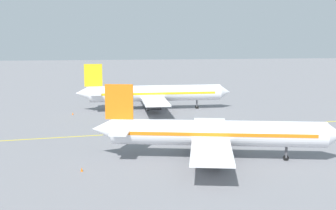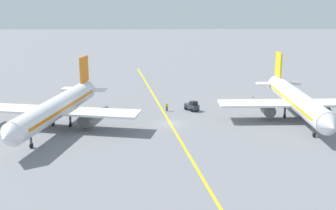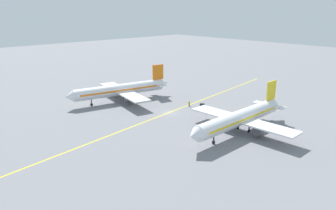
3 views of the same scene
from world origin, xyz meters
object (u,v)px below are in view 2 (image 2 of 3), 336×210
at_px(baggage_tug_dark, 192,106).
at_px(traffic_cone_mid_apron, 59,102).
at_px(airplane_adjacent_stand, 57,108).
at_px(traffic_cone_near_nose, 253,97).
at_px(airplane_at_gate, 297,100).
at_px(ground_crew_worker, 167,106).

relative_size(baggage_tug_dark, traffic_cone_mid_apron, 6.03).
relative_size(airplane_adjacent_stand, traffic_cone_near_nose, 64.29).
height_order(traffic_cone_near_nose, traffic_cone_mid_apron, same).
bearing_deg(traffic_cone_near_nose, traffic_cone_mid_apron, 6.16).
relative_size(airplane_at_gate, airplane_adjacent_stand, 1.00).
xyz_separation_m(airplane_adjacent_stand, traffic_cone_mid_apron, (3.71, -18.36, -3.43)).
bearing_deg(airplane_at_gate, airplane_adjacent_stand, 6.60).
distance_m(airplane_adjacent_stand, traffic_cone_mid_apron, 19.05).
relative_size(airplane_adjacent_stand, baggage_tug_dark, 10.66).
xyz_separation_m(airplane_at_gate, airplane_adjacent_stand, (42.18, 4.88, 0.00)).
distance_m(airplane_at_gate, traffic_cone_mid_apron, 47.95).
height_order(airplane_at_gate, ground_crew_worker, airplane_at_gate).
distance_m(baggage_tug_dark, ground_crew_worker, 4.99).
relative_size(traffic_cone_near_nose, traffic_cone_mid_apron, 1.00).
relative_size(airplane_at_gate, traffic_cone_near_nose, 64.46).
xyz_separation_m(baggage_tug_dark, traffic_cone_near_nose, (-14.07, -10.70, -0.63)).
xyz_separation_m(baggage_tug_dark, traffic_cone_mid_apron, (27.43, -6.22, -0.63)).
xyz_separation_m(ground_crew_worker, traffic_cone_mid_apron, (22.45, -6.54, -0.63)).
bearing_deg(traffic_cone_near_nose, airplane_adjacent_stand, 31.16).
distance_m(airplane_adjacent_stand, traffic_cone_near_nose, 44.28).
bearing_deg(airplane_at_gate, ground_crew_worker, -16.50).
bearing_deg(baggage_tug_dark, traffic_cone_mid_apron, -12.77).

